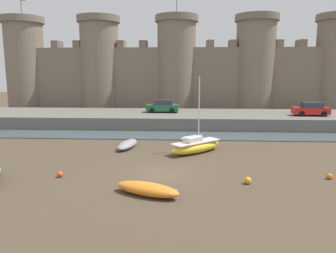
{
  "coord_description": "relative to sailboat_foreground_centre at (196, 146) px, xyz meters",
  "views": [
    {
      "loc": [
        1.6,
        -21.11,
        6.91
      ],
      "look_at": [
        0.18,
        4.2,
        2.5
      ],
      "focal_mm": 35.0,
      "sensor_mm": 36.0,
      "label": 1
    }
  ],
  "objects": [
    {
      "name": "quay_road",
      "position": [
        -2.44,
        14.27,
        0.16
      ],
      "size": [
        61.04,
        10.0,
        1.5
      ],
      "primitive_type": "cube",
      "color": "#666059",
      "rests_on": "ground"
    },
    {
      "name": "sailboat_foreground_centre",
      "position": [
        0.0,
        0.0,
        0.0
      ],
      "size": [
        4.85,
        4.49,
        6.4
      ],
      "color": "yellow",
      "rests_on": "ground"
    },
    {
      "name": "car_quay_east",
      "position": [
        14.0,
        12.73,
        1.69
      ],
      "size": [
        4.14,
        1.95,
        1.62
      ],
      "color": "red",
      "rests_on": "quay_road"
    },
    {
      "name": "rowboat_midflat_right",
      "position": [
        -6.05,
        1.4,
        -0.25
      ],
      "size": [
        1.84,
        3.86,
        0.65
      ],
      "color": "gray",
      "rests_on": "ground"
    },
    {
      "name": "ground_plane",
      "position": [
        -2.44,
        -5.74,
        -0.59
      ],
      "size": [
        160.0,
        160.0,
        0.0
      ],
      "primitive_type": "plane",
      "color": "#4C3D2D"
    },
    {
      "name": "rowboat_near_channel_left",
      "position": [
        -2.96,
        -9.6,
        -0.22
      ],
      "size": [
        4.06,
        2.61,
        0.71
      ],
      "color": "orange",
      "rests_on": "ground"
    },
    {
      "name": "mooring_buoy_mid_mud",
      "position": [
        2.97,
        -7.44,
        -0.37
      ],
      "size": [
        0.44,
        0.44,
        0.44
      ],
      "primitive_type": "sphere",
      "color": "orange",
      "rests_on": "ground"
    },
    {
      "name": "water_channel",
      "position": [
        -2.44,
        7.02,
        -0.54
      ],
      "size": [
        80.0,
        4.5,
        0.1
      ],
      "primitive_type": "cube",
      "color": "#47565B",
      "rests_on": "ground"
    },
    {
      "name": "mooring_buoy_near_channel",
      "position": [
        -9.01,
        -6.84,
        -0.4
      ],
      "size": [
        0.38,
        0.38,
        0.38
      ],
      "primitive_type": "sphere",
      "color": "#E04C1E",
      "rests_on": "ground"
    },
    {
      "name": "car_quay_centre_east",
      "position": [
        -3.84,
        14.85,
        1.69
      ],
      "size": [
        4.14,
        1.95,
        1.62
      ],
      "color": "#1E6638",
      "rests_on": "quay_road"
    },
    {
      "name": "mooring_buoy_near_shore",
      "position": [
        8.36,
        -6.24,
        -0.4
      ],
      "size": [
        0.37,
        0.37,
        0.37
      ],
      "primitive_type": "sphere",
      "color": "orange",
      "rests_on": "ground"
    },
    {
      "name": "castle",
      "position": [
        -2.44,
        25.74,
        6.27
      ],
      "size": [
        55.73,
        6.7,
        18.17
      ],
      "color": "#7A6B5B",
      "rests_on": "ground"
    }
  ]
}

